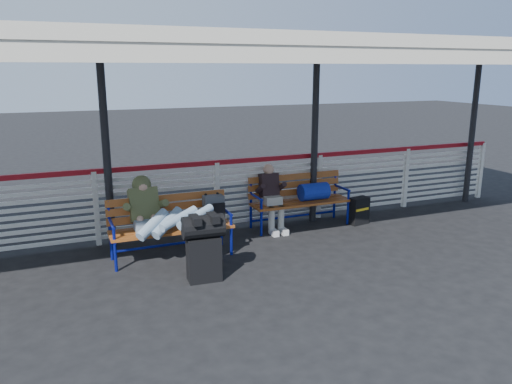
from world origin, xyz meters
name	(u,v)px	position (x,y,z in m)	size (l,w,h in m)	color
ground	(260,269)	(0.00, 0.00, 0.00)	(60.00, 60.00, 0.00)	black
fence	(217,193)	(0.00, 1.90, 0.66)	(12.08, 0.08, 1.24)	silver
canopy	(236,47)	(0.00, 0.87, 3.04)	(12.60, 3.60, 3.16)	silver
luggage_stack	(204,245)	(-0.83, -0.07, 0.49)	(0.56, 0.34, 0.90)	black
bench_left	(182,218)	(-0.86, 0.96, 0.58)	(1.80, 0.56, 0.92)	#AF5422
bench_right	(305,194)	(1.54, 1.58, 0.58)	(1.80, 0.56, 0.92)	#AF5422
traveler_man	(165,217)	(-1.18, 0.61, 0.73)	(0.94, 1.64, 0.77)	#899FB9
companion_person	(272,197)	(0.88, 1.56, 0.60)	(0.32, 0.66, 1.15)	#BAB6A9
suitcase_side	(359,211)	(2.48, 1.26, 0.25)	(0.39, 0.27, 0.49)	black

